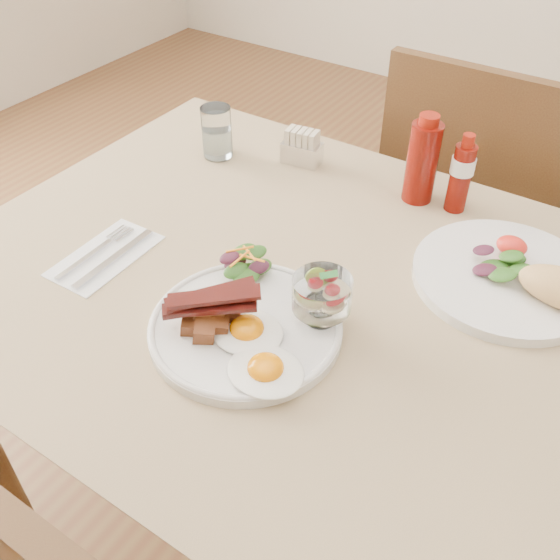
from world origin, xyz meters
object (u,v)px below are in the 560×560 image
at_px(hot_sauce_bottle, 461,174).
at_px(sugar_caddy, 302,149).
at_px(table, 345,343).
at_px(ketchup_bottle, 422,161).
at_px(main_plate, 246,328).
at_px(fruit_cup, 322,294).
at_px(chair_far, 473,217).
at_px(water_glass, 217,135).
at_px(second_plate, 520,278).

xyz_separation_m(hot_sauce_bottle, sugar_caddy, (-0.32, -0.01, -0.04)).
bearing_deg(table, ketchup_bottle, 95.91).
xyz_separation_m(main_plate, ketchup_bottle, (0.06, 0.46, 0.07)).
bearing_deg(main_plate, ketchup_bottle, 82.55).
relative_size(main_plate, fruit_cup, 3.24).
height_order(chair_far, hot_sauce_bottle, chair_far).
xyz_separation_m(chair_far, hot_sauce_bottle, (0.04, -0.33, 0.30)).
relative_size(main_plate, ketchup_bottle, 1.67).
bearing_deg(main_plate, sugar_caddy, 112.54).
distance_m(fruit_cup, water_glass, 0.54).
distance_m(table, sugar_caddy, 0.44).
relative_size(fruit_cup, ketchup_bottle, 0.51).
bearing_deg(table, sugar_caddy, 131.67).
bearing_deg(chair_far, sugar_caddy, -129.48).
distance_m(chair_far, hot_sauce_bottle, 0.45).
bearing_deg(hot_sauce_bottle, main_plate, -105.75).
distance_m(second_plate, sugar_caddy, 0.51).
distance_m(main_plate, ketchup_bottle, 0.47).
bearing_deg(table, second_plate, 40.74).
bearing_deg(second_plate, main_plate, -133.59).
xyz_separation_m(chair_far, fruit_cup, (-0.01, -0.73, 0.29)).
relative_size(chair_far, water_glass, 8.84).
bearing_deg(chair_far, main_plate, -96.72).
relative_size(second_plate, water_glass, 2.97).
xyz_separation_m(table, ketchup_bottle, (-0.03, 0.33, 0.17)).
relative_size(table, water_glass, 12.65).
height_order(chair_far, main_plate, chair_far).
height_order(main_plate, ketchup_bottle, ketchup_bottle).
relative_size(chair_far, hot_sauce_bottle, 6.24).
height_order(chair_far, ketchup_bottle, chair_far).
relative_size(second_plate, ketchup_bottle, 1.86).
relative_size(ketchup_bottle, water_glass, 1.60).
xyz_separation_m(chair_far, water_glass, (-0.44, -0.42, 0.27)).
xyz_separation_m(second_plate, water_glass, (-0.65, 0.07, 0.03)).
bearing_deg(fruit_cup, second_plate, 48.69).
height_order(table, chair_far, chair_far).
bearing_deg(ketchup_bottle, main_plate, -97.45).
relative_size(ketchup_bottle, hot_sauce_bottle, 1.13).
relative_size(table, second_plate, 4.26).
xyz_separation_m(main_plate, sugar_caddy, (-0.19, 0.46, 0.02)).
bearing_deg(sugar_caddy, fruit_cup, -62.84).
height_order(table, fruit_cup, fruit_cup).
bearing_deg(ketchup_bottle, water_glass, -169.27).
distance_m(ketchup_bottle, sugar_caddy, 0.25).
distance_m(chair_far, main_plate, 0.84).
distance_m(second_plate, hot_sauce_bottle, 0.23).
bearing_deg(main_plate, table, 55.59).
bearing_deg(table, chair_far, 90.00).
height_order(fruit_cup, sugar_caddy, fruit_cup).
xyz_separation_m(fruit_cup, water_glass, (-0.43, 0.32, -0.02)).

